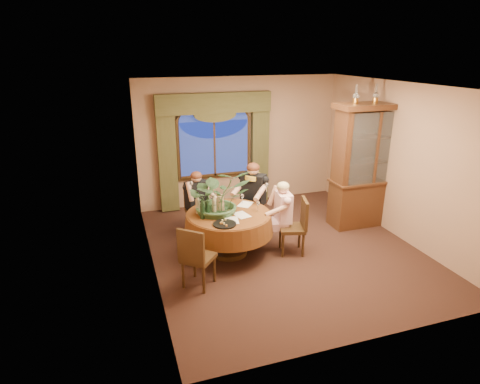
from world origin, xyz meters
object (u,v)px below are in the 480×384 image
object	(u,v)px
olive_bowl	(231,212)
wine_bottle_3	(207,207)
person_back	(197,203)
wine_bottle_0	(214,204)
stoneware_vase	(220,203)
oil_lamp_right	(395,93)
chair_right	(292,227)
oil_lamp_center	(376,93)
chair_front_left	(198,256)
person_pink	(283,216)
person_scarf	(253,198)
china_cabinet	(368,166)
dining_table	(229,233)
wine_bottle_2	(202,209)
chair_back_right	(250,208)
centerpiece_plant	(218,175)
wine_bottle_1	(198,204)
oil_lamp_left	(356,94)
chair_back	(200,210)

from	to	relation	value
olive_bowl	wine_bottle_3	bearing A→B (deg)	178.77
person_back	wine_bottle_0	xyz separation A→B (m)	(0.11, -0.91, 0.30)
olive_bowl	stoneware_vase	bearing A→B (deg)	128.56
oil_lamp_right	chair_right	size ratio (longest dim) A/B	0.35
wine_bottle_0	wine_bottle_3	xyz separation A→B (m)	(-0.14, -0.09, 0.00)
oil_lamp_center	chair_front_left	distance (m)	4.36
person_pink	wine_bottle_3	distance (m)	1.35
wine_bottle_3	person_scarf	bearing A→B (deg)	34.15
oil_lamp_right	china_cabinet	bearing A→B (deg)	180.00
person_back	stoneware_vase	xyz separation A→B (m)	(0.23, -0.83, 0.27)
dining_table	person_pink	distance (m)	0.98
wine_bottle_0	wine_bottle_2	bearing A→B (deg)	-148.74
chair_front_left	chair_right	bearing A→B (deg)	57.46
china_cabinet	oil_lamp_right	distance (m)	1.43
person_pink	stoneware_vase	world-z (taller)	person_pink
chair_back_right	stoneware_vase	bearing A→B (deg)	80.22
centerpiece_plant	wine_bottle_3	world-z (taller)	centerpiece_plant
wine_bottle_1	wine_bottle_2	distance (m)	0.25
oil_lamp_left	chair_front_left	xyz separation A→B (m)	(-3.22, -1.20, -2.09)
person_pink	wine_bottle_2	size ratio (longest dim) A/B	3.76
oil_lamp_left	chair_back	xyz separation A→B (m)	(-2.81, 0.54, -2.09)
oil_lamp_left	centerpiece_plant	bearing A→B (deg)	-173.87
wine_bottle_2	wine_bottle_1	bearing A→B (deg)	94.73
wine_bottle_0	chair_back	bearing A→B (deg)	93.80
chair_right	china_cabinet	bearing A→B (deg)	-54.07
chair_right	centerpiece_plant	xyz separation A→B (m)	(-1.18, 0.41, 0.92)
chair_front_left	wine_bottle_0	bearing A→B (deg)	102.32
dining_table	wine_bottle_1	world-z (taller)	wine_bottle_1
oil_lamp_left	chair_front_left	distance (m)	4.02
oil_lamp_right	stoneware_vase	distance (m)	3.85
oil_lamp_right	olive_bowl	bearing A→B (deg)	-172.41
wine_bottle_1	wine_bottle_2	bearing A→B (deg)	-85.27
chair_back_right	oil_lamp_center	bearing A→B (deg)	-145.91
oil_lamp_center	olive_bowl	xyz separation A→B (m)	(-2.91, -0.44, -1.79)
person_back	wine_bottle_2	xyz separation A→B (m)	(-0.13, -1.05, 0.30)
china_cabinet	chair_back	size ratio (longest dim) A/B	2.50
person_pink	chair_back_right	bearing A→B (deg)	27.06
dining_table	china_cabinet	xyz separation A→B (m)	(2.93, 0.40, 0.82)
wine_bottle_1	oil_lamp_center	bearing A→B (deg)	4.10
dining_table	centerpiece_plant	world-z (taller)	centerpiece_plant
wine_bottle_0	wine_bottle_2	size ratio (longest dim) A/B	1.00
centerpiece_plant	wine_bottle_0	world-z (taller)	centerpiece_plant
china_cabinet	wine_bottle_1	bearing A→B (deg)	-175.90
dining_table	chair_right	distance (m)	1.08
chair_back	person_pink	distance (m)	1.63
person_pink	olive_bowl	distance (m)	0.93
oil_lamp_left	person_pink	xyz separation A→B (m)	(-1.57, -0.51, -1.95)
oil_lamp_right	chair_right	xyz separation A→B (m)	(-2.31, -0.69, -2.09)
olive_bowl	wine_bottle_0	world-z (taller)	wine_bottle_0
chair_back	centerpiece_plant	xyz separation A→B (m)	(0.15, -0.83, 0.92)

